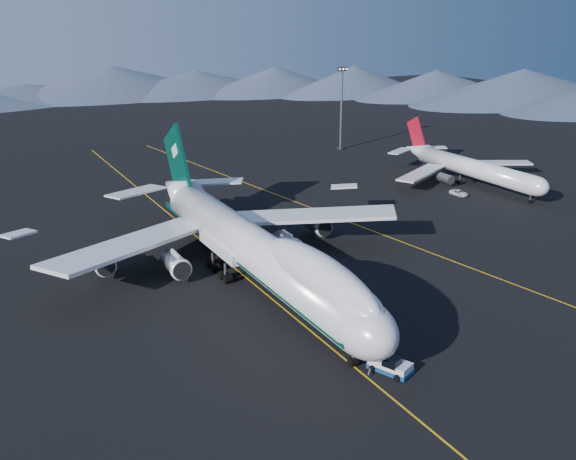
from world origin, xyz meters
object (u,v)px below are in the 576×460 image
pushback_tug (390,366)px  floodlight_mast (341,108)px  boeing_747 (253,247)px  second_jet (469,167)px  service_van (459,193)px

pushback_tug → floodlight_mast: 123.51m
boeing_747 → floodlight_mast: size_ratio=3.08×
pushback_tug → second_jet: bearing=17.8°
second_jet → service_van: second_jet is taller
boeing_747 → service_van: (60.52, 22.26, -5.21)m
service_van → pushback_tug: bearing=-141.7°
boeing_747 → service_van: size_ratio=16.65×
pushback_tug → floodlight_mast: (61.71, 106.40, 11.26)m
boeing_747 → second_jet: bearing=22.6°
boeing_747 → pushback_tug: boeing_747 is taller
boeing_747 → pushback_tug: bearing=-84.2°
second_jet → floodlight_mast: size_ratio=1.96×
service_van → floodlight_mast: bearing=81.9°
pushback_tug → second_jet: second_jet is taller
boeing_747 → second_jet: size_ratio=1.57×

